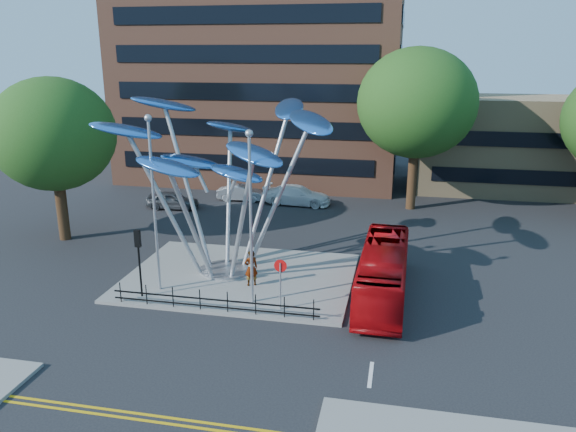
% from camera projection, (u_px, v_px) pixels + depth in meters
% --- Properties ---
extents(ground, '(120.00, 120.00, 0.00)m').
position_uv_depth(ground, '(223.00, 333.00, 24.40)').
color(ground, black).
rests_on(ground, ground).
extents(traffic_island, '(12.00, 9.00, 0.15)m').
position_uv_depth(traffic_island, '(240.00, 277.00, 30.20)').
color(traffic_island, slate).
rests_on(traffic_island, ground).
extents(double_yellow_near, '(40.00, 0.12, 0.01)m').
position_uv_depth(double_yellow_near, '(167.00, 418.00, 18.77)').
color(double_yellow_near, gold).
rests_on(double_yellow_near, ground).
extents(double_yellow_far, '(40.00, 0.12, 0.01)m').
position_uv_depth(double_yellow_far, '(164.00, 423.00, 18.48)').
color(double_yellow_far, gold).
rests_on(double_yellow_far, ground).
extents(brick_tower, '(25.00, 15.00, 30.00)m').
position_uv_depth(brick_tower, '(264.00, 13.00, 51.33)').
color(brick_tower, brown).
rests_on(brick_tower, ground).
extents(low_building_near, '(15.00, 8.00, 8.00)m').
position_uv_depth(low_building_near, '(508.00, 144.00, 48.30)').
color(low_building_near, tan).
rests_on(low_building_near, ground).
extents(tree_right, '(8.80, 8.80, 12.11)m').
position_uv_depth(tree_right, '(417.00, 103.00, 41.20)').
color(tree_right, black).
rests_on(tree_right, ground).
extents(tree_left, '(7.60, 7.60, 10.32)m').
position_uv_depth(tree_left, '(53.00, 135.00, 34.57)').
color(tree_left, black).
rests_on(tree_left, ground).
extents(leaf_sculpture, '(12.72, 9.54, 9.51)m').
position_uv_depth(leaf_sculpture, '(221.00, 149.00, 29.11)').
color(leaf_sculpture, '#9EA0A5').
rests_on(leaf_sculpture, traffic_island).
extents(street_lamp_left, '(0.36, 0.36, 8.80)m').
position_uv_depth(street_lamp_left, '(153.00, 189.00, 27.03)').
color(street_lamp_left, '#9EA0A5').
rests_on(street_lamp_left, traffic_island).
extents(street_lamp_right, '(0.36, 0.36, 8.30)m').
position_uv_depth(street_lamp_right, '(250.00, 203.00, 25.67)').
color(street_lamp_right, '#9EA0A5').
rests_on(street_lamp_right, traffic_island).
extents(traffic_light_island, '(0.28, 0.18, 3.42)m').
position_uv_depth(traffic_light_island, '(138.00, 249.00, 26.97)').
color(traffic_light_island, black).
rests_on(traffic_light_island, traffic_island).
extents(no_entry_sign_island, '(0.60, 0.10, 2.45)m').
position_uv_depth(no_entry_sign_island, '(280.00, 276.00, 25.85)').
color(no_entry_sign_island, '#9EA0A5').
rests_on(no_entry_sign_island, traffic_island).
extents(pedestrian_railing_front, '(10.00, 0.06, 1.00)m').
position_uv_depth(pedestrian_railing_front, '(214.00, 303.00, 26.03)').
color(pedestrian_railing_front, black).
rests_on(pedestrian_railing_front, traffic_island).
extents(red_bus, '(2.36, 9.40, 2.61)m').
position_uv_depth(red_bus, '(383.00, 272.00, 27.64)').
color(red_bus, '#9B070A').
rests_on(red_bus, ground).
extents(pedestrian, '(0.83, 0.74, 1.91)m').
position_uv_depth(pedestrian, '(251.00, 268.00, 28.69)').
color(pedestrian, gray).
rests_on(pedestrian, traffic_island).
extents(parked_car_left, '(4.06, 1.79, 1.36)m').
position_uv_depth(parked_car_left, '(173.00, 200.00, 43.23)').
color(parked_car_left, '#46494E').
rests_on(parked_car_left, ground).
extents(parked_car_mid, '(3.94, 1.53, 1.28)m').
position_uv_depth(parked_car_mid, '(241.00, 193.00, 45.63)').
color(parked_car_mid, '#ACAFB4').
rests_on(parked_car_mid, ground).
extents(parked_car_right, '(5.35, 2.39, 1.53)m').
position_uv_depth(parked_car_right, '(297.00, 195.00, 44.38)').
color(parked_car_right, silver).
rests_on(parked_car_right, ground).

